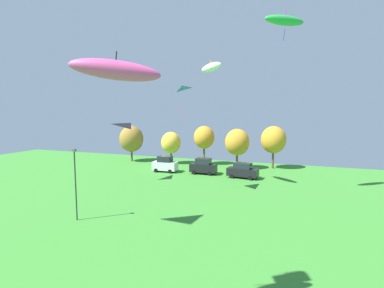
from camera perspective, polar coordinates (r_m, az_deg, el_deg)
kite_flying_0 at (r=13.42m, az=-14.32°, el=13.49°), size 3.78×2.71×1.40m
kite_flying_1 at (r=36.30m, az=-3.00°, el=8.38°), size 1.73×2.37×3.27m
kite_flying_3 at (r=39.46m, az=3.63°, el=14.36°), size 4.17×4.05×1.59m
kite_flying_5 at (r=37.98m, az=17.22°, el=21.56°), size 4.67×4.06×3.26m
kite_flying_9 at (r=42.64m, az=-11.46°, el=1.35°), size 2.37×3.22×0.85m
parked_car_leftmost at (r=49.96m, az=-5.17°, el=-3.85°), size 4.10×2.10×2.67m
parked_car_second_from_left at (r=48.19m, az=2.17°, el=-4.26°), size 4.24×2.10×2.55m
parked_car_third_from_left at (r=45.89m, az=9.61°, el=-5.01°), size 4.75×2.43×2.32m
light_post_1 at (r=29.65m, az=-21.32°, el=-6.50°), size 0.36×0.20×6.69m
treeline_tree_0 at (r=61.09m, az=-11.46°, el=0.97°), size 4.75×4.75×7.14m
treeline_tree_1 at (r=57.33m, az=-4.02°, el=0.25°), size 3.76×3.76×6.12m
treeline_tree_2 at (r=56.19m, az=2.32°, el=1.25°), size 3.88×3.88×7.28m
treeline_tree_3 at (r=52.60m, az=8.61°, el=0.32°), size 4.23×4.23×7.00m
treeline_tree_4 at (r=54.27m, az=15.26°, el=0.77°), size 4.36×4.36×7.46m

